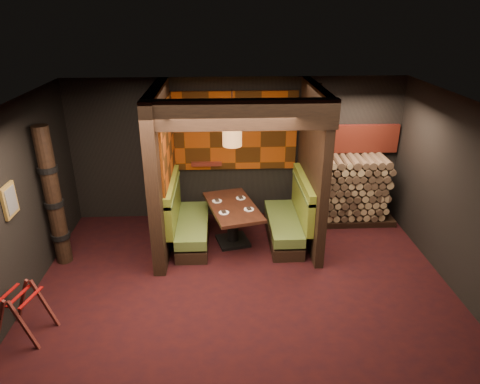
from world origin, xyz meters
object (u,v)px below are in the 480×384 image
(dining_table, at_px, (233,217))
(pendant_lamp, at_px, (232,133))
(booth_bench_left, at_px, (187,223))
(luggage_rack, at_px, (23,311))
(firewood_stack, at_px, (352,190))
(booth_bench_right, at_px, (289,220))
(totem_column, at_px, (53,199))

(dining_table, height_order, pendant_lamp, pendant_lamp)
(booth_bench_left, distance_m, luggage_rack, 3.09)
(firewood_stack, bearing_deg, pendant_lamp, -161.21)
(booth_bench_right, distance_m, firewood_stack, 1.55)
(booth_bench_right, height_order, dining_table, booth_bench_right)
(pendant_lamp, bearing_deg, dining_table, 90.00)
(booth_bench_left, relative_size, totem_column, 0.67)
(totem_column, xyz_separation_m, firewood_stack, (5.33, 1.25, -0.51))
(dining_table, bearing_deg, pendant_lamp, -90.00)
(booth_bench_left, height_order, booth_bench_right, same)
(pendant_lamp, bearing_deg, firewood_stack, 18.79)
(luggage_rack, bearing_deg, totem_column, 92.56)
(totem_column, bearing_deg, dining_table, 9.34)
(dining_table, relative_size, luggage_rack, 2.02)
(booth_bench_right, bearing_deg, dining_table, -176.29)
(pendant_lamp, bearing_deg, luggage_rack, -142.03)
(luggage_rack, relative_size, firewood_stack, 0.46)
(booth_bench_left, relative_size, pendant_lamp, 1.69)
(dining_table, bearing_deg, booth_bench_right, 3.71)
(totem_column, bearing_deg, pendant_lamp, 8.38)
(totem_column, bearing_deg, booth_bench_left, 14.75)
(booth_bench_left, distance_m, pendant_lamp, 1.93)
(booth_bench_right, xyz_separation_m, totem_column, (-3.98, -0.55, 0.79))
(pendant_lamp, distance_m, totem_column, 3.11)
(luggage_rack, relative_size, totem_column, 0.33)
(booth_bench_left, height_order, pendant_lamp, pendant_lamp)
(booth_bench_left, xyz_separation_m, dining_table, (0.84, -0.07, 0.13))
(dining_table, relative_size, totem_column, 0.66)
(booth_bench_right, height_order, luggage_rack, booth_bench_right)
(booth_bench_left, distance_m, booth_bench_right, 1.89)
(pendant_lamp, height_order, totem_column, pendant_lamp)
(booth_bench_left, height_order, totem_column, totem_column)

